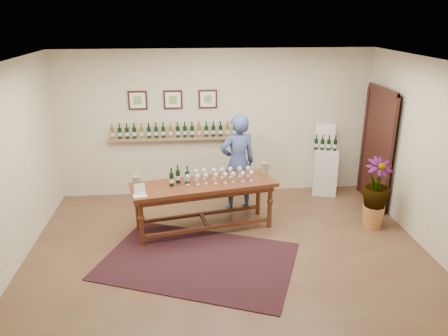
{
  "coord_description": "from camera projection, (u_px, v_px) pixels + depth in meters",
  "views": [
    {
      "loc": [
        -0.59,
        -5.64,
        3.42
      ],
      "look_at": [
        0.0,
        0.8,
        1.1
      ],
      "focal_mm": 35.0,
      "sensor_mm": 36.0,
      "label": 1
    }
  ],
  "objects": [
    {
      "name": "person",
      "position": [
        238.0,
        163.0,
        7.74
      ],
      "size": [
        0.73,
        0.56,
        1.77
      ],
      "primitive_type": "imported",
      "rotation": [
        0.0,
        0.0,
        3.37
      ],
      "color": "#34477C",
      "rests_on": "ground"
    },
    {
      "name": "pedestal_bottles",
      "position": [
        326.0,
        143.0,
        8.4
      ],
      "size": [
        0.3,
        0.15,
        0.29
      ],
      "primitive_type": null,
      "rotation": [
        0.0,
        0.0,
        -0.26
      ],
      "color": "black",
      "rests_on": "display_pedestal"
    },
    {
      "name": "pitcher_right",
      "position": [
        265.0,
        169.0,
        7.35
      ],
      "size": [
        0.16,
        0.16,
        0.21
      ],
      "primitive_type": null,
      "rotation": [
        0.0,
        0.0,
        0.24
      ],
      "color": "olive",
      "rests_on": "tasting_table"
    },
    {
      "name": "menu_card",
      "position": [
        140.0,
        190.0,
        6.52
      ],
      "size": [
        0.23,
        0.19,
        0.18
      ],
      "primitive_type": "cube",
      "rotation": [
        0.0,
        0.0,
        0.25
      ],
      "color": "white",
      "rests_on": "tasting_table"
    },
    {
      "name": "display_pedestal",
      "position": [
        325.0,
        171.0,
        8.61
      ],
      "size": [
        0.55,
        0.55,
        0.9
      ],
      "primitive_type": "cube",
      "rotation": [
        0.0,
        0.0,
        -0.26
      ],
      "color": "silver",
      "rests_on": "ground"
    },
    {
      "name": "potted_plant",
      "position": [
        376.0,
        194.0,
        7.16
      ],
      "size": [
        0.58,
        0.58,
        1.04
      ],
      "rotation": [
        0.0,
        0.0,
        0.06
      ],
      "color": "#B9773D",
      "rests_on": "ground"
    },
    {
      "name": "tasting_table",
      "position": [
        204.0,
        190.0,
        7.06
      ],
      "size": [
        2.42,
        1.21,
        0.82
      ],
      "rotation": [
        0.0,
        0.0,
        0.21
      ],
      "color": "#4B1C12",
      "rests_on": "ground"
    },
    {
      "name": "table_glasses",
      "position": [
        219.0,
        175.0,
        7.1
      ],
      "size": [
        1.39,
        0.43,
        0.19
      ],
      "primitive_type": null,
      "rotation": [
        0.0,
        0.0,
        0.08
      ],
      "color": "silver",
      "rests_on": "tasting_table"
    },
    {
      "name": "room_shell",
      "position": [
        333.0,
        144.0,
        8.04
      ],
      "size": [
        6.0,
        6.0,
        6.0
      ],
      "color": "beige",
      "rests_on": "ground"
    },
    {
      "name": "table_bottles",
      "position": [
        179.0,
        174.0,
        6.94
      ],
      "size": [
        0.34,
        0.26,
        0.33
      ],
      "primitive_type": null,
      "rotation": [
        0.0,
        0.0,
        0.3
      ],
      "color": "black",
      "rests_on": "tasting_table"
    },
    {
      "name": "pitcher_left",
      "position": [
        136.0,
        182.0,
        6.76
      ],
      "size": [
        0.15,
        0.15,
        0.21
      ],
      "primitive_type": null,
      "rotation": [
        0.0,
        0.0,
        0.13
      ],
      "color": "olive",
      "rests_on": "tasting_table"
    },
    {
      "name": "info_sign",
      "position": [
        325.0,
        135.0,
        8.5
      ],
      "size": [
        0.37,
        0.12,
        0.52
      ],
      "primitive_type": "cube",
      "rotation": [
        0.0,
        0.0,
        -0.26
      ],
      "color": "white",
      "rests_on": "display_pedestal"
    },
    {
      "name": "rug",
      "position": [
        198.0,
        261.0,
        6.35
      ],
      "size": [
        3.17,
        2.66,
        0.01
      ],
      "primitive_type": "cube",
      "rotation": [
        0.0,
        0.0,
        -0.38
      ],
      "color": "#4E190D",
      "rests_on": "ground"
    },
    {
      "name": "ground",
      "position": [
        229.0,
        255.0,
        6.5
      ],
      "size": [
        6.0,
        6.0,
        0.0
      ],
      "primitive_type": "plane",
      "color": "brown",
      "rests_on": "ground"
    }
  ]
}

